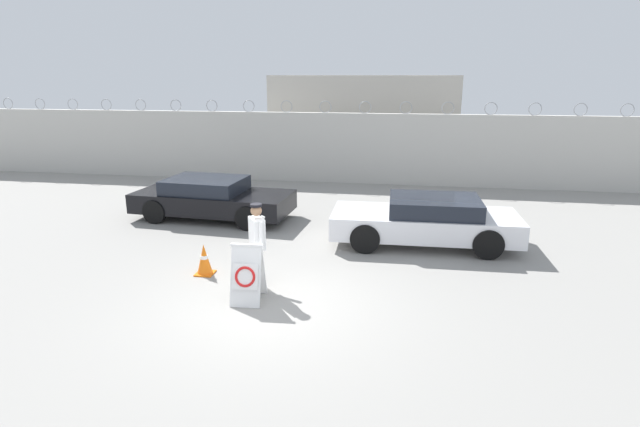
{
  "coord_description": "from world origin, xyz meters",
  "views": [
    {
      "loc": [
        2.26,
        -8.17,
        4.13
      ],
      "look_at": [
        0.52,
        2.22,
        1.19
      ],
      "focal_mm": 28.0,
      "sensor_mm": 36.0,
      "label": 1
    }
  ],
  "objects": [
    {
      "name": "ground_plane",
      "position": [
        0.0,
        0.0,
        0.0
      ],
      "size": [
        90.0,
        90.0,
        0.0
      ],
      "primitive_type": "plane",
      "color": "gray"
    },
    {
      "name": "perimeter_wall",
      "position": [
        -0.0,
        11.15,
        1.36
      ],
      "size": [
        36.0,
        0.3,
        3.17
      ],
      "color": "beige",
      "rests_on": "ground_plane"
    },
    {
      "name": "building_block",
      "position": [
        0.45,
        15.68,
        2.05
      ],
      "size": [
        8.1,
        5.27,
        4.1
      ],
      "color": "#B2ADA3",
      "rests_on": "ground_plane"
    },
    {
      "name": "barricade_sign",
      "position": [
        -0.5,
        0.13,
        0.56
      ],
      "size": [
        0.61,
        0.73,
        1.13
      ],
      "rotation": [
        0.0,
        0.0,
        0.06
      ],
      "color": "white",
      "rests_on": "ground_plane"
    },
    {
      "name": "security_guard",
      "position": [
        -0.5,
        0.83,
        0.95
      ],
      "size": [
        0.44,
        0.66,
        1.72
      ],
      "rotation": [
        0.0,
        0.0,
        2.17
      ],
      "color": "#514C42",
      "rests_on": "ground_plane"
    },
    {
      "name": "traffic_cone_near",
      "position": [
        -1.82,
        1.25,
        0.33
      ],
      "size": [
        0.38,
        0.38,
        0.67
      ],
      "color": "orange",
      "rests_on": "ground_plane"
    },
    {
      "name": "parked_car_front_coupe",
      "position": [
        -3.25,
        5.4,
        0.62
      ],
      "size": [
        4.71,
        2.24,
        1.2
      ],
      "rotation": [
        0.0,
        0.0,
        -0.07
      ],
      "color": "black",
      "rests_on": "ground_plane"
    },
    {
      "name": "parked_car_rear_sedan",
      "position": [
        2.91,
        4.02,
        0.63
      ],
      "size": [
        4.6,
        1.99,
        1.21
      ],
      "rotation": [
        0.0,
        0.0,
        3.16
      ],
      "color": "black",
      "rests_on": "ground_plane"
    }
  ]
}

